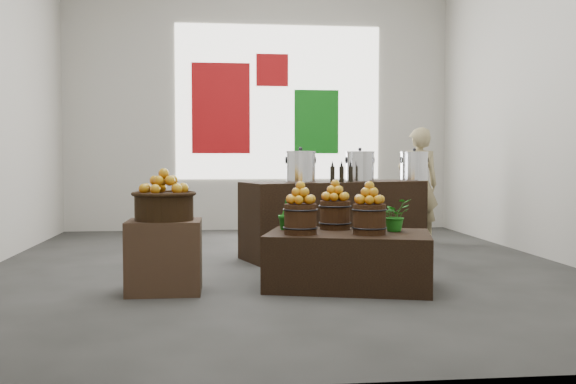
{
  "coord_description": "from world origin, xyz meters",
  "views": [
    {
      "loc": [
        -0.65,
        -6.59,
        1.12
      ],
      "look_at": [
        0.03,
        -0.4,
        0.79
      ],
      "focal_mm": 40.0,
      "sensor_mm": 36.0,
      "label": 1
    }
  ],
  "objects": [
    {
      "name": "herb_garnish_right",
      "position": [
        0.9,
        -1.11,
        0.62
      ],
      "size": [
        0.33,
        0.31,
        0.29
      ],
      "primitive_type": "imported",
      "rotation": [
        0.0,
        0.0,
        0.43
      ],
      "color": "#176815",
      "rests_on": "display_table"
    },
    {
      "name": "counter",
      "position": [
        0.67,
        0.6,
        0.43
      ],
      "size": [
        2.2,
        1.3,
        0.86
      ],
      "primitive_type": "cube",
      "rotation": [
        0.0,
        0.0,
        0.32
      ],
      "color": "black",
      "rests_on": "ground"
    },
    {
      "name": "stock_pot_right",
      "position": [
        1.71,
        0.95,
        1.02
      ],
      "size": [
        0.32,
        0.32,
        0.32
      ],
      "primitive_type": "cylinder",
      "color": "silver",
      "rests_on": "counter"
    },
    {
      "name": "stock_pot_center",
      "position": [
        0.99,
        0.71,
        1.02
      ],
      "size": [
        0.32,
        0.32,
        0.32
      ],
      "primitive_type": "cylinder",
      "color": "silver",
      "rests_on": "counter"
    },
    {
      "name": "crate",
      "position": [
        -1.1,
        -1.19,
        0.3
      ],
      "size": [
        0.61,
        0.5,
        0.61
      ],
      "primitive_type": "cube",
      "rotation": [
        0.0,
        0.0,
        -0.01
      ],
      "color": "#482E22",
      "rests_on": "ground"
    },
    {
      "name": "apples_in_bucket_rear",
      "position": [
        0.41,
        -0.87,
        0.83
      ],
      "size": [
        0.21,
        0.21,
        0.19
      ],
      "primitive_type": null,
      "color": "#AE2105",
      "rests_on": "apple_bucket_rear"
    },
    {
      "name": "display_table",
      "position": [
        0.47,
        -1.15,
        0.24
      ],
      "size": [
        1.56,
        1.19,
        0.48
      ],
      "primitive_type": "cube",
      "rotation": [
        0.0,
        0.0,
        -0.27
      ],
      "color": "black",
      "rests_on": "ground"
    },
    {
      "name": "deco_red_upper",
      "position": [
        0.2,
        3.47,
        2.5
      ],
      "size": [
        0.5,
        0.04,
        0.5
      ],
      "primitive_type": "cube",
      "color": "#A50C10",
      "rests_on": "back_wall"
    },
    {
      "name": "apples_in_bucket_front_left",
      "position": [
        0.04,
        -1.23,
        0.83
      ],
      "size": [
        0.21,
        0.21,
        0.19
      ],
      "primitive_type": null,
      "color": "#AE2105",
      "rests_on": "apple_bucket_front_left"
    },
    {
      "name": "apple_bucket_rear",
      "position": [
        0.41,
        -0.87,
        0.61
      ],
      "size": [
        0.28,
        0.28,
        0.26
      ],
      "primitive_type": "cylinder",
      "color": "#321E0D",
      "rests_on": "display_table"
    },
    {
      "name": "shopper",
      "position": [
        2.02,
        1.76,
        0.77
      ],
      "size": [
        0.56,
        0.37,
        1.53
      ],
      "primitive_type": "imported",
      "rotation": [
        0.0,
        0.0,
        3.15
      ],
      "color": "#96875C",
      "rests_on": "ground"
    },
    {
      "name": "apple_bucket_front_left",
      "position": [
        0.04,
        -1.23,
        0.61
      ],
      "size": [
        0.28,
        0.28,
        0.26
      ],
      "primitive_type": "cylinder",
      "color": "#321E0D",
      "rests_on": "display_table"
    },
    {
      "name": "apple_bucket_front_right",
      "position": [
        0.62,
        -1.3,
        0.61
      ],
      "size": [
        0.28,
        0.28,
        0.26
      ],
      "primitive_type": "cylinder",
      "color": "#321E0D",
      "rests_on": "display_table"
    },
    {
      "name": "stock_pot_left",
      "position": [
        0.26,
        0.46,
        1.02
      ],
      "size": [
        0.32,
        0.32,
        0.32
      ],
      "primitive_type": "cylinder",
      "color": "silver",
      "rests_on": "counter"
    },
    {
      "name": "oil_cruets",
      "position": [
        0.74,
        0.4,
        0.98
      ],
      "size": [
        0.24,
        0.13,
        0.24
      ],
      "primitive_type": null,
      "rotation": [
        0.0,
        0.0,
        0.32
      ],
      "color": "black",
      "rests_on": "counter"
    },
    {
      "name": "wicker_basket",
      "position": [
        -1.1,
        -1.19,
        0.72
      ],
      "size": [
        0.49,
        0.49,
        0.22
      ],
      "primitive_type": "cylinder",
      "color": "black",
      "rests_on": "crate"
    },
    {
      "name": "deco_red_left",
      "position": [
        -0.6,
        3.47,
        1.9
      ],
      "size": [
        0.9,
        0.04,
        1.4
      ],
      "primitive_type": "cube",
      "color": "#A50C10",
      "rests_on": "back_wall"
    },
    {
      "name": "apples_in_bucket_front_right",
      "position": [
        0.62,
        -1.3,
        0.83
      ],
      "size": [
        0.21,
        0.21,
        0.19
      ],
      "primitive_type": null,
      "color": "#AE2105",
      "rests_on": "apple_bucket_front_right"
    },
    {
      "name": "back_wall",
      "position": [
        0.0,
        3.5,
        2.0
      ],
      "size": [
        6.0,
        0.04,
        4.0
      ],
      "primitive_type": "cube",
      "color": "#B8B5AA",
      "rests_on": "ground"
    },
    {
      "name": "herb_garnish_left",
      "position": [
        -0.03,
        -0.88,
        0.63
      ],
      "size": [
        0.17,
        0.15,
        0.3
      ],
      "primitive_type": "imported",
      "rotation": [
        0.0,
        0.0,
        -0.08
      ],
      "color": "#176815",
      "rests_on": "display_table"
    },
    {
      "name": "ground",
      "position": [
        0.0,
        0.0,
        0.0
      ],
      "size": [
        7.0,
        7.0,
        0.0
      ],
      "primitive_type": "plane",
      "color": "#383835",
      "rests_on": "ground"
    },
    {
      "name": "deco_green_right",
      "position": [
        0.9,
        3.47,
        1.7
      ],
      "size": [
        0.7,
        0.04,
        1.0
      ],
      "primitive_type": "cube",
      "color": "#106714",
      "rests_on": "back_wall"
    },
    {
      "name": "apples_in_basket",
      "position": [
        -1.1,
        -1.19,
        0.93
      ],
      "size": [
        0.38,
        0.38,
        0.2
      ],
      "primitive_type": null,
      "color": "#AE2105",
      "rests_on": "wicker_basket"
    },
    {
      "name": "back_opening",
      "position": [
        0.3,
        3.48,
        2.0
      ],
      "size": [
        3.2,
        0.02,
        2.4
      ],
      "primitive_type": "cube",
      "color": "white",
      "rests_on": "back_wall"
    }
  ]
}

